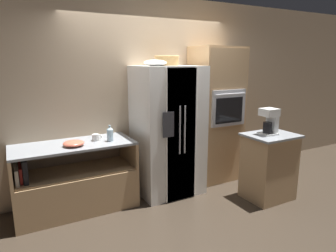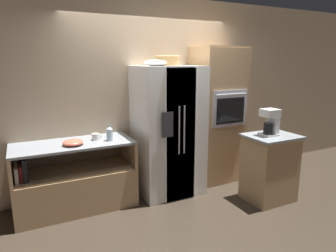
# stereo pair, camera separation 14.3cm
# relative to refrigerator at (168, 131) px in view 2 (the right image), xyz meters

# --- Properties ---
(ground_plane) EXTENTS (20.00, 20.00, 0.00)m
(ground_plane) POSITION_rel_refrigerator_xyz_m (-0.09, -0.08, -0.91)
(ground_plane) COLOR #382D23
(wall_back) EXTENTS (12.00, 0.06, 2.80)m
(wall_back) POSITION_rel_refrigerator_xyz_m (-0.09, 0.41, 0.49)
(wall_back) COLOR tan
(wall_back) RESTS_ON ground_plane
(counter_left) EXTENTS (1.48, 0.65, 0.88)m
(counter_left) POSITION_rel_refrigerator_xyz_m (-1.32, 0.06, -0.60)
(counter_left) COLOR tan
(counter_left) RESTS_ON ground_plane
(refrigerator) EXTENTS (0.89, 0.79, 1.83)m
(refrigerator) POSITION_rel_refrigerator_xyz_m (0.00, 0.00, 0.00)
(refrigerator) COLOR white
(refrigerator) RESTS_ON ground_plane
(wall_oven) EXTENTS (0.74, 0.64, 2.10)m
(wall_oven) POSITION_rel_refrigerator_xyz_m (0.91, 0.09, 0.14)
(wall_oven) COLOR tan
(wall_oven) RESTS_ON ground_plane
(island_counter) EXTENTS (0.68, 0.54, 0.92)m
(island_counter) POSITION_rel_refrigerator_xyz_m (1.11, -0.87, -0.45)
(island_counter) COLOR tan
(island_counter) RESTS_ON ground_plane
(wicker_basket) EXTENTS (0.35, 0.35, 0.14)m
(wicker_basket) POSITION_rel_refrigerator_xyz_m (0.03, 0.09, 0.99)
(wicker_basket) COLOR tan
(wicker_basket) RESTS_ON refrigerator
(fruit_bowl) EXTENTS (0.31, 0.31, 0.08)m
(fruit_bowl) POSITION_rel_refrigerator_xyz_m (-0.21, -0.04, 0.95)
(fruit_bowl) COLOR white
(fruit_bowl) RESTS_ON refrigerator
(bottle_tall) EXTENTS (0.08, 0.08, 0.21)m
(bottle_tall) POSITION_rel_refrigerator_xyz_m (-0.86, -0.03, 0.07)
(bottle_tall) COLOR silver
(bottle_tall) RESTS_ON counter_left
(mug) EXTENTS (0.13, 0.09, 0.09)m
(mug) POSITION_rel_refrigerator_xyz_m (-1.02, 0.08, 0.01)
(mug) COLOR silver
(mug) RESTS_ON counter_left
(mixing_bowl) EXTENTS (0.25, 0.25, 0.07)m
(mixing_bowl) POSITION_rel_refrigerator_xyz_m (-1.33, -0.05, 0.00)
(mixing_bowl) COLOR #DB664C
(mixing_bowl) RESTS_ON counter_left
(coffee_maker) EXTENTS (0.21, 0.19, 0.35)m
(coffee_maker) POSITION_rel_refrigerator_xyz_m (1.09, -0.86, 0.20)
(coffee_maker) COLOR white
(coffee_maker) RESTS_ON island_counter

